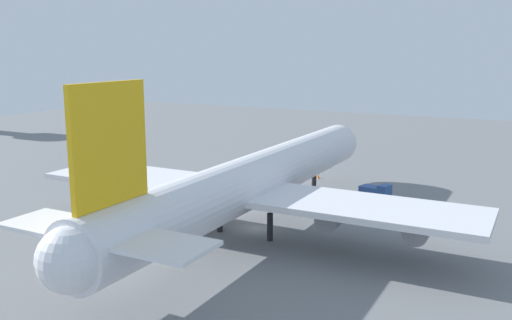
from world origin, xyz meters
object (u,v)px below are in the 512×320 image
fuel_truck (133,175)px  safety_cone_nose (318,176)px  baggage_tug (376,191)px  cargo_airplane (255,180)px

fuel_truck → safety_cone_nose: fuel_truck is taller
baggage_tug → fuel_truck: bearing=101.7°
safety_cone_nose → baggage_tug: bearing=-125.3°
cargo_airplane → safety_cone_nose: cargo_airplane is taller
baggage_tug → safety_cone_nose: (8.88, 12.56, -0.84)m
fuel_truck → baggage_tug: baggage_tug is taller
safety_cone_nose → cargo_airplane: bearing=-173.7°
cargo_airplane → fuel_truck: bearing=66.9°
cargo_airplane → baggage_tug: size_ratio=13.57×
fuel_truck → safety_cone_nose: 31.43m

